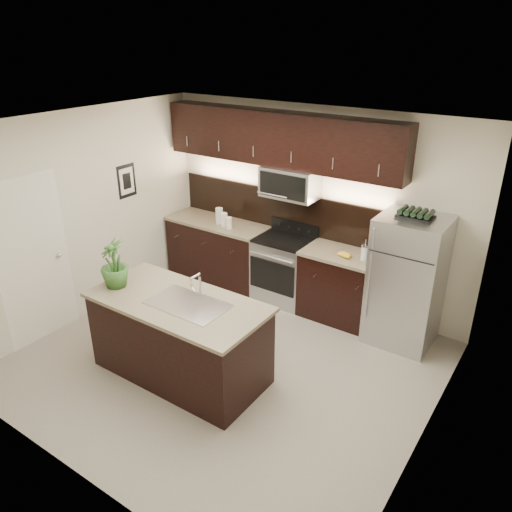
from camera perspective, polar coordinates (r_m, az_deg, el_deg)
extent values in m
plane|color=gray|center=(5.97, -3.47, -12.06)|extent=(4.50, 4.50, 0.00)
cube|color=beige|center=(6.85, 6.51, 5.57)|extent=(4.50, 0.02, 2.70)
cube|color=beige|center=(4.11, -21.45, -9.89)|extent=(4.50, 0.02, 2.70)
cube|color=beige|center=(6.81, -19.01, 4.26)|extent=(0.02, 4.00, 2.70)
cube|color=beige|center=(4.42, 20.08, -7.10)|extent=(0.02, 4.00, 2.70)
cube|color=white|center=(4.88, -4.30, 14.35)|extent=(4.50, 4.00, 0.02)
cube|color=silver|center=(6.52, -23.97, -0.73)|extent=(0.04, 0.80, 2.02)
sphere|color=silver|center=(6.65, -21.55, 0.09)|extent=(0.06, 0.06, 0.06)
cube|color=black|center=(7.16, -14.55, 8.29)|extent=(0.01, 0.32, 0.46)
cube|color=white|center=(7.16, -14.54, 8.29)|extent=(0.00, 0.24, 0.36)
cube|color=black|center=(7.66, -4.28, 0.53)|extent=(1.57, 0.62, 0.90)
cube|color=black|center=(6.67, 10.25, -3.66)|extent=(1.16, 0.62, 0.90)
cube|color=#B2B2B7|center=(7.06, 3.18, -1.63)|extent=(0.76, 0.62, 0.90)
cube|color=black|center=(6.86, 3.27, 1.85)|extent=(0.76, 0.60, 0.03)
cube|color=tan|center=(7.48, -4.39, 3.82)|extent=(1.59, 0.65, 0.04)
cube|color=tan|center=(6.47, 10.56, 0.02)|extent=(1.18, 0.65, 0.04)
cube|color=black|center=(7.09, 3.15, 5.25)|extent=(3.49, 0.02, 0.56)
cube|color=#B2B2B7|center=(6.69, 3.93, 8.36)|extent=(0.76, 0.40, 0.40)
cube|color=black|center=(6.70, 2.67, 13.25)|extent=(3.49, 0.33, 0.70)
cube|color=black|center=(5.62, -8.69, -9.38)|extent=(1.90, 0.90, 0.90)
cube|color=tan|center=(5.37, -9.00, -5.21)|extent=(1.96, 0.96, 0.04)
cube|color=silver|center=(5.27, -7.81, -5.44)|extent=(0.84, 0.50, 0.01)
cylinder|color=silver|center=(5.35, -6.39, -3.47)|extent=(0.03, 0.03, 0.24)
cylinder|color=silver|center=(5.23, -6.96, -2.31)|extent=(0.02, 0.14, 0.02)
cylinder|color=silver|center=(5.21, -7.44, -3.09)|extent=(0.02, 0.02, 0.10)
cube|color=#B2B2B7|center=(6.23, 16.80, -2.79)|extent=(0.78, 0.70, 1.62)
cube|color=black|center=(5.91, 17.76, 4.32)|extent=(0.40, 0.25, 0.03)
cylinder|color=black|center=(5.94, 16.43, 5.07)|extent=(0.07, 0.23, 0.07)
cylinder|color=black|center=(5.92, 17.12, 4.91)|extent=(0.07, 0.23, 0.07)
cylinder|color=black|center=(5.90, 17.82, 4.76)|extent=(0.07, 0.23, 0.07)
cylinder|color=black|center=(5.88, 18.52, 4.60)|extent=(0.07, 0.23, 0.07)
cylinder|color=black|center=(5.86, 19.23, 4.44)|extent=(0.07, 0.23, 0.07)
imported|color=#315E25|center=(5.68, -15.91, -0.82)|extent=(0.41, 0.41, 0.55)
cylinder|color=silver|center=(7.36, -4.22, 4.60)|extent=(0.11, 0.11, 0.24)
cylinder|color=silver|center=(7.26, -3.67, 4.18)|extent=(0.10, 0.10, 0.20)
cylinder|color=silver|center=(7.16, -3.11, 3.79)|extent=(0.09, 0.09, 0.17)
cylinder|color=silver|center=(6.30, 12.30, 0.29)|extent=(0.09, 0.09, 0.18)
cylinder|color=silver|center=(6.26, 12.38, 1.11)|extent=(0.09, 0.09, 0.02)
cylinder|color=silver|center=(6.25, 12.42, 1.49)|extent=(0.01, 0.01, 0.07)
ellipsoid|color=gold|center=(6.40, 9.80, 0.30)|extent=(0.21, 0.18, 0.06)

